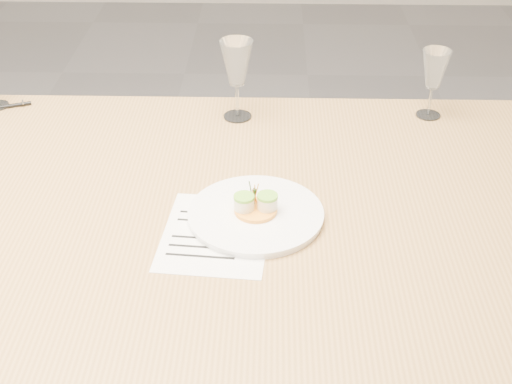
{
  "coord_description": "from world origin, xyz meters",
  "views": [
    {
      "loc": [
        0.47,
        -1.23,
        1.59
      ],
      "look_at": [
        0.44,
        -0.04,
        0.8
      ],
      "focal_mm": 50.0,
      "sensor_mm": 36.0,
      "label": 1
    }
  ],
  "objects_px": {
    "dinner_plate": "(256,213)",
    "recipe_sheet": "(216,233)",
    "ballpoint_pen": "(3,107)",
    "dining_table": "(50,226)",
    "wine_glass_2": "(237,65)",
    "wine_glass_3": "(435,71)"
  },
  "relations": [
    {
      "from": "recipe_sheet",
      "to": "wine_glass_3",
      "type": "relative_size",
      "value": 1.58
    },
    {
      "from": "wine_glass_2",
      "to": "wine_glass_3",
      "type": "height_order",
      "value": "wine_glass_2"
    },
    {
      "from": "dining_table",
      "to": "wine_glass_3",
      "type": "xyz_separation_m",
      "value": [
        0.87,
        0.41,
        0.19
      ]
    },
    {
      "from": "dining_table",
      "to": "recipe_sheet",
      "type": "distance_m",
      "value": 0.39
    },
    {
      "from": "ballpoint_pen",
      "to": "wine_glass_3",
      "type": "bearing_deg",
      "value": -21.71
    },
    {
      "from": "dining_table",
      "to": "ballpoint_pen",
      "type": "xyz_separation_m",
      "value": [
        -0.22,
        0.42,
        0.07
      ]
    },
    {
      "from": "dining_table",
      "to": "wine_glass_2",
      "type": "bearing_deg",
      "value": 44.91
    },
    {
      "from": "wine_glass_2",
      "to": "ballpoint_pen",
      "type": "bearing_deg",
      "value": 176.98
    },
    {
      "from": "recipe_sheet",
      "to": "ballpoint_pen",
      "type": "xyz_separation_m",
      "value": [
        -0.59,
        0.53,
        0.0
      ]
    },
    {
      "from": "recipe_sheet",
      "to": "ballpoint_pen",
      "type": "distance_m",
      "value": 0.79
    },
    {
      "from": "dining_table",
      "to": "recipe_sheet",
      "type": "bearing_deg",
      "value": -16.72
    },
    {
      "from": "wine_glass_2",
      "to": "recipe_sheet",
      "type": "bearing_deg",
      "value": -92.3
    },
    {
      "from": "dinner_plate",
      "to": "wine_glass_3",
      "type": "distance_m",
      "value": 0.64
    },
    {
      "from": "dining_table",
      "to": "dinner_plate",
      "type": "height_order",
      "value": "dinner_plate"
    },
    {
      "from": "recipe_sheet",
      "to": "wine_glass_2",
      "type": "relative_size",
      "value": 1.37
    },
    {
      "from": "recipe_sheet",
      "to": "wine_glass_2",
      "type": "xyz_separation_m",
      "value": [
        0.02,
        0.5,
        0.14
      ]
    },
    {
      "from": "dining_table",
      "to": "wine_glass_2",
      "type": "relative_size",
      "value": 11.78
    },
    {
      "from": "dinner_plate",
      "to": "recipe_sheet",
      "type": "height_order",
      "value": "dinner_plate"
    },
    {
      "from": "wine_glass_3",
      "to": "dining_table",
      "type": "bearing_deg",
      "value": -155.12
    },
    {
      "from": "wine_glass_2",
      "to": "wine_glass_3",
      "type": "relative_size",
      "value": 1.15
    },
    {
      "from": "dining_table",
      "to": "wine_glass_2",
      "type": "distance_m",
      "value": 0.59
    },
    {
      "from": "dining_table",
      "to": "dinner_plate",
      "type": "bearing_deg",
      "value": -7.1
    }
  ]
}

